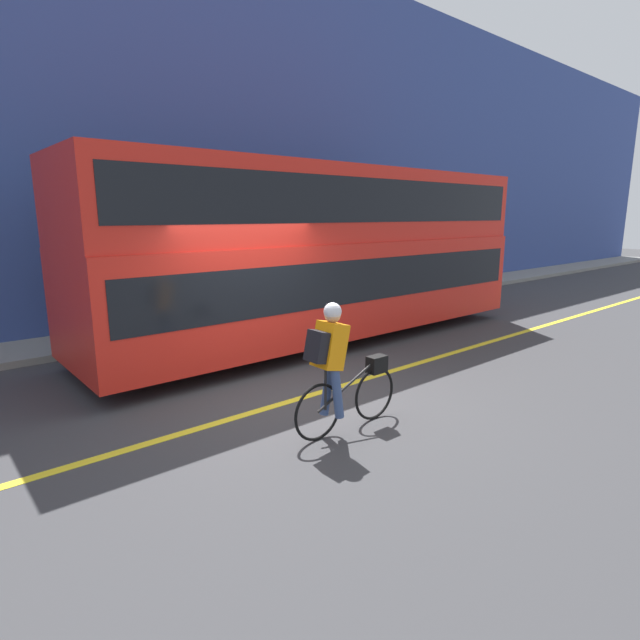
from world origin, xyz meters
name	(u,v)px	position (x,y,z in m)	size (l,w,h in m)	color
ground_plane	(292,397)	(0.00, 0.00, 0.00)	(80.00, 80.00, 0.00)	#38383A
road_center_line	(296,399)	(0.00, -0.11, 0.00)	(50.00, 0.14, 0.01)	yellow
sidewalk_curb	(154,332)	(0.00, 5.10, 0.07)	(60.00, 1.65, 0.13)	gray
building_facade	(121,120)	(0.00, 6.07, 4.66)	(60.00, 0.30, 9.32)	#33478C
bus	(322,248)	(2.62, 2.36, 1.97)	(9.96, 2.58, 3.55)	black
cyclist_on_bike	(338,364)	(-0.30, -1.33, 0.88)	(1.67, 0.32, 1.64)	black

